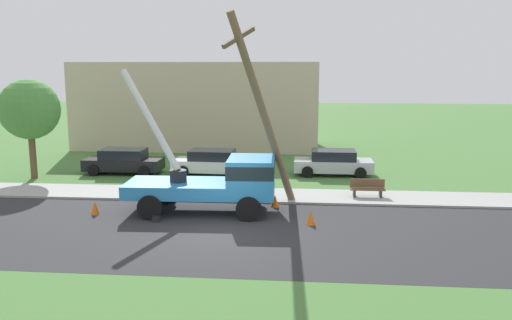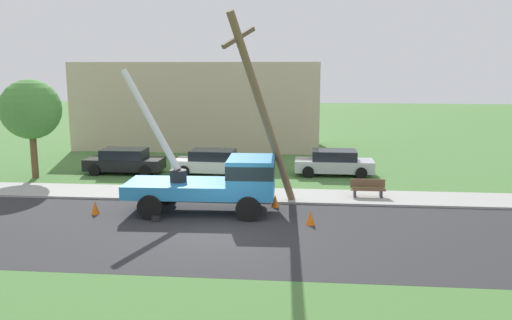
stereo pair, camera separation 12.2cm
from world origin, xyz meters
name	(u,v)px [view 1 (the left image)]	position (x,y,z in m)	size (l,w,h in m)	color
ground_plane	(253,170)	(0.00, 12.00, 0.00)	(120.00, 120.00, 0.00)	#477538
road_asphalt	(222,232)	(0.00, 0.00, 0.00)	(80.00, 8.53, 0.01)	#2B2B2D
sidewalk_strip	(240,195)	(0.00, 5.60, 0.05)	(80.00, 2.68, 0.10)	#9E9E99
utility_truck	(221,180)	(-0.45, 2.71, 1.41)	(6.84, 3.21, 5.98)	#2D84C6
leaning_utility_pole	(263,111)	(1.27, 3.35, 4.22)	(2.91, 3.53, 8.29)	brown
traffic_cone_ahead	(311,218)	(3.31, 1.28, 0.28)	(0.36, 0.36, 0.56)	orange
traffic_cone_behind	(95,208)	(-5.62, 1.92, 0.28)	(0.36, 0.36, 0.56)	orange
traffic_cone_curbside	(275,201)	(1.78, 3.75, 0.28)	(0.36, 0.36, 0.56)	orange
parked_sedan_black	(124,161)	(-7.30, 10.35, 0.71)	(4.40, 2.02, 1.42)	black
parked_sedan_white	(212,162)	(-2.17, 10.45, 0.71)	(4.49, 2.17, 1.42)	silver
parked_sedan_silver	(333,163)	(4.69, 10.98, 0.71)	(4.41, 2.04, 1.42)	#B7B7BF
park_bench	(367,189)	(5.99, 5.67, 0.46)	(1.60, 0.45, 0.90)	brown
roadside_tree_near	(29,110)	(-11.80, 8.61, 3.78)	(3.24, 3.24, 5.42)	brown
lowrise_building_backdrop	(198,105)	(-5.00, 20.78, 3.20)	(18.00, 6.00, 6.40)	#C6B293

